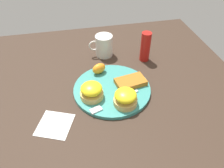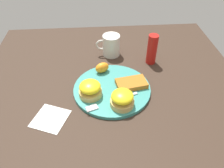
% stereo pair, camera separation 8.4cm
% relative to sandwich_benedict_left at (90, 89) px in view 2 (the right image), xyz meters
% --- Properties ---
extents(ground_plane, '(1.10, 1.10, 0.00)m').
position_rel_sandwich_benedict_left_xyz_m(ground_plane, '(-0.08, -0.03, -0.04)').
color(ground_plane, '#38281E').
extents(plate, '(0.30, 0.30, 0.01)m').
position_rel_sandwich_benedict_left_xyz_m(plate, '(-0.08, -0.03, -0.04)').
color(plate, teal).
rests_on(plate, ground_plane).
extents(sandwich_benedict_left, '(0.09, 0.09, 0.06)m').
position_rel_sandwich_benedict_left_xyz_m(sandwich_benedict_left, '(0.00, 0.00, 0.00)').
color(sandwich_benedict_left, tan).
rests_on(sandwich_benedict_left, plate).
extents(sandwich_benedict_right, '(0.09, 0.09, 0.06)m').
position_rel_sandwich_benedict_left_xyz_m(sandwich_benedict_right, '(-0.11, 0.06, 0.00)').
color(sandwich_benedict_right, tan).
rests_on(sandwich_benedict_right, plate).
extents(hashbrown_patty, '(0.13, 0.09, 0.02)m').
position_rel_sandwich_benedict_left_xyz_m(hashbrown_patty, '(-0.16, -0.04, -0.02)').
color(hashbrown_patty, '#B1661F').
rests_on(hashbrown_patty, plate).
extents(orange_wedge, '(0.07, 0.06, 0.04)m').
position_rel_sandwich_benedict_left_xyz_m(orange_wedge, '(-0.05, -0.14, -0.01)').
color(orange_wedge, orange).
rests_on(orange_wedge, plate).
extents(fork, '(0.20, 0.09, 0.00)m').
position_rel_sandwich_benedict_left_xyz_m(fork, '(-0.07, 0.05, -0.03)').
color(fork, silver).
rests_on(fork, plate).
extents(cup, '(0.11, 0.08, 0.10)m').
position_rel_sandwich_benedict_left_xyz_m(cup, '(-0.10, -0.29, 0.01)').
color(cup, silver).
rests_on(cup, ground_plane).
extents(napkin, '(0.14, 0.14, 0.00)m').
position_rel_sandwich_benedict_left_xyz_m(napkin, '(0.14, 0.09, -0.04)').
color(napkin, white).
rests_on(napkin, ground_plane).
extents(condiment_bottle, '(0.04, 0.04, 0.14)m').
position_rel_sandwich_benedict_left_xyz_m(condiment_bottle, '(-0.28, -0.21, 0.03)').
color(condiment_bottle, '#B21914').
rests_on(condiment_bottle, ground_plane).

